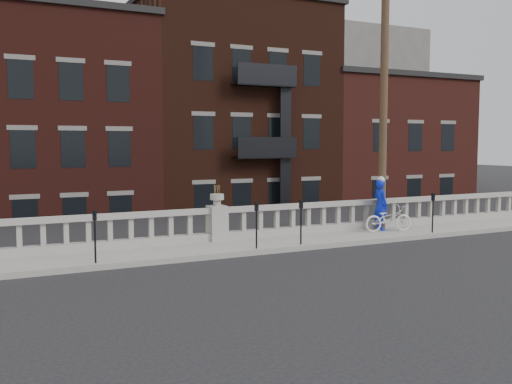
# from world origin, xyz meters

# --- Properties ---
(ground) EXTENTS (120.00, 120.00, 0.00)m
(ground) POSITION_xyz_m (0.00, 0.00, 0.00)
(ground) COLOR black
(ground) RESTS_ON ground
(sidewalk) EXTENTS (32.00, 2.20, 0.15)m
(sidewalk) POSITION_xyz_m (0.00, 3.00, 0.07)
(sidewalk) COLOR gray
(sidewalk) RESTS_ON ground
(balustrade) EXTENTS (28.00, 0.34, 1.03)m
(balustrade) POSITION_xyz_m (0.00, 3.95, 0.64)
(balustrade) COLOR gray
(balustrade) RESTS_ON sidewalk
(planter_pedestal) EXTENTS (0.55, 0.55, 1.76)m
(planter_pedestal) POSITION_xyz_m (0.00, 3.95, 0.83)
(planter_pedestal) COLOR gray
(planter_pedestal) RESTS_ON sidewalk
(lower_level) EXTENTS (80.00, 44.00, 20.80)m
(lower_level) POSITION_xyz_m (0.56, 23.04, 2.63)
(lower_level) COLOR #605E59
(lower_level) RESTS_ON ground
(utility_pole) EXTENTS (1.60, 0.28, 10.00)m
(utility_pole) POSITION_xyz_m (6.20, 3.60, 5.24)
(utility_pole) COLOR #422D1E
(utility_pole) RESTS_ON sidewalk
(parking_meter_a) EXTENTS (0.10, 0.09, 1.36)m
(parking_meter_a) POSITION_xyz_m (-4.10, 2.15, 1.00)
(parking_meter_a) COLOR black
(parking_meter_a) RESTS_ON sidewalk
(parking_meter_b) EXTENTS (0.10, 0.09, 1.36)m
(parking_meter_b) POSITION_xyz_m (0.50, 2.15, 1.00)
(parking_meter_b) COLOR black
(parking_meter_b) RESTS_ON sidewalk
(parking_meter_c) EXTENTS (0.10, 0.09, 1.36)m
(parking_meter_c) POSITION_xyz_m (2.00, 2.15, 1.00)
(parking_meter_c) COLOR black
(parking_meter_c) RESTS_ON sidewalk
(parking_meter_d) EXTENTS (0.10, 0.09, 1.36)m
(parking_meter_d) POSITION_xyz_m (7.24, 2.15, 1.00)
(parking_meter_d) COLOR black
(parking_meter_d) RESTS_ON sidewalk
(bicycle) EXTENTS (1.81, 0.91, 0.91)m
(bicycle) POSITION_xyz_m (6.02, 2.99, 0.60)
(bicycle) COLOR silver
(bicycle) RESTS_ON sidewalk
(cyclist) EXTENTS (0.45, 0.67, 1.80)m
(cyclist) POSITION_xyz_m (5.98, 3.38, 1.05)
(cyclist) COLOR #0D23D0
(cyclist) RESTS_ON sidewalk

